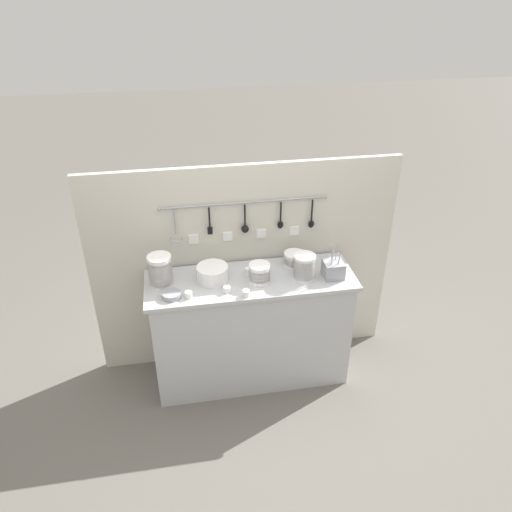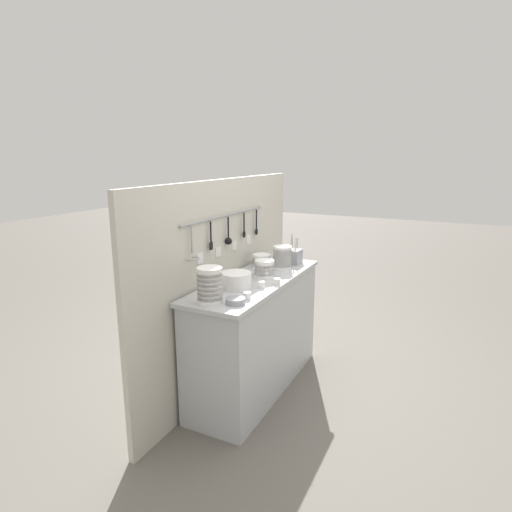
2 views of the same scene
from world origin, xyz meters
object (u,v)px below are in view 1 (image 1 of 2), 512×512
plate_stack (213,273)px  cup_front_left (227,289)px  bowl_stack_wide_centre (260,273)px  cup_back_right (266,270)px  cup_beside_plates (189,295)px  cup_edge_far (248,271)px  cup_by_caddy (246,293)px  bowl_stack_back_corner (304,267)px  cup_edge_near (313,260)px  steel_mixing_bowl (172,295)px  bowl_stack_nested_right (294,259)px  bowl_stack_short_front (160,271)px  cutlery_caddy (333,269)px

plate_stack → cup_front_left: 0.18m
bowl_stack_wide_centre → cup_back_right: 0.13m
cup_beside_plates → cup_edge_far: bearing=26.5°
cup_edge_far → bowl_stack_wide_centre: bearing=-61.4°
cup_by_caddy → bowl_stack_back_corner: bearing=18.0°
cup_back_right → cup_edge_near: bearing=10.7°
steel_mixing_bowl → cup_front_left: 0.37m
plate_stack → cup_by_caddy: bearing=-49.0°
cup_front_left → cup_edge_near: bearing=21.2°
bowl_stack_nested_right → cup_by_caddy: bearing=-142.0°
bowl_stack_wide_centre → bowl_stack_short_front: size_ratio=0.63×
cup_by_caddy → cup_edge_near: same height
cup_beside_plates → bowl_stack_wide_centre: bearing=12.2°
bowl_stack_short_front → cutlery_caddy: cutlery_caddy is taller
plate_stack → cup_front_left: size_ratio=4.43×
plate_stack → cup_by_caddy: 0.31m
bowl_stack_nested_right → cup_back_right: bowl_stack_nested_right is taller
cup_front_left → cup_by_caddy: same height
cup_back_right → cutlery_caddy: bearing=-16.0°
bowl_stack_nested_right → cup_back_right: size_ratio=3.12×
bowl_stack_wide_centre → cup_edge_far: size_ratio=2.99×
bowl_stack_short_front → bowl_stack_back_corner: bearing=-4.9°
cutlery_caddy → cup_front_left: size_ratio=5.29×
cup_back_right → cup_beside_plates: 0.60m
bowl_stack_wide_centre → cup_front_left: (-0.24, -0.09, -0.05)m
bowl_stack_nested_right → cup_beside_plates: bearing=-161.1°
plate_stack → cup_edge_far: (0.26, 0.04, -0.03)m
cup_back_right → cup_beside_plates: bearing=-159.3°
cup_by_caddy → cup_edge_far: same height
bowl_stack_wide_centre → cup_front_left: bowl_stack_wide_centre is taller
plate_stack → cutlery_caddy: (0.84, -0.10, 0.01)m
plate_stack → cup_edge_far: 0.26m
bowl_stack_short_front → cutlery_caddy: bearing=-4.5°
bowl_stack_short_front → cup_edge_far: bearing=3.9°
bowl_stack_short_front → cup_front_left: bowl_stack_short_front is taller
bowl_stack_nested_right → cup_back_right: bearing=-165.7°
cup_beside_plates → bowl_stack_nested_right: bearing=18.9°
steel_mixing_bowl → cup_edge_far: size_ratio=2.55×
cup_edge_far → cup_edge_near: (0.50, 0.06, 0.00)m
cutlery_caddy → bowl_stack_back_corner: bearing=177.3°
cup_edge_far → cup_edge_near: same height
cup_back_right → cup_edge_far: (-0.13, 0.01, 0.00)m
bowl_stack_back_corner → cutlery_caddy: (0.21, -0.01, -0.03)m
cup_edge_near → plate_stack: bearing=-172.4°
bowl_stack_wide_centre → cup_beside_plates: (-0.50, -0.11, -0.05)m
bowl_stack_wide_centre → cutlery_caddy: 0.52m
bowl_stack_back_corner → plate_stack: bearing=172.0°
bowl_stack_nested_right → bowl_stack_back_corner: bearing=-82.1°
bowl_stack_short_front → steel_mixing_bowl: (0.06, -0.15, -0.10)m
cutlery_caddy → cup_edge_near: bearing=113.6°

